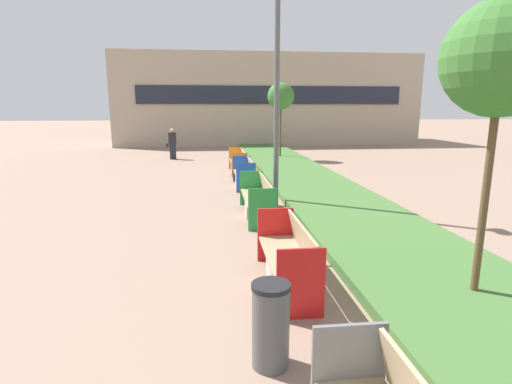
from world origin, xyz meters
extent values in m
cube|color=#426B33|center=(3.20, 12.00, 0.09)|extent=(2.80, 120.00, 0.18)
cube|color=tan|center=(4.00, 33.00, 3.15)|extent=(21.42, 7.75, 6.31)
cube|color=#1E2333|center=(4.00, 29.08, 3.47)|extent=(18.00, 0.08, 1.20)
cube|color=slate|center=(0.90, 4.44, 0.47)|extent=(0.62, 0.04, 0.94)
cube|color=#ADA8A0|center=(0.90, 7.20, 0.21)|extent=(0.52, 0.60, 0.42)
cube|color=tan|center=(0.90, 7.20, 0.44)|extent=(0.58, 1.96, 0.05)
cube|color=tan|center=(1.17, 7.20, 0.70)|extent=(0.14, 1.88, 0.48)
cube|color=red|center=(0.90, 6.20, 0.47)|extent=(0.62, 0.04, 0.94)
cube|color=red|center=(0.90, 8.20, 0.47)|extent=(0.62, 0.04, 0.94)
cube|color=#ADA8A0|center=(0.90, 11.14, 0.21)|extent=(0.52, 0.60, 0.42)
cube|color=tan|center=(0.90, 11.14, 0.44)|extent=(0.58, 2.38, 0.05)
cube|color=tan|center=(1.17, 11.14, 0.70)|extent=(0.14, 2.28, 0.48)
cube|color=#238C3D|center=(0.90, 9.93, 0.47)|extent=(0.62, 0.04, 0.94)
cube|color=#238C3D|center=(0.90, 12.35, 0.47)|extent=(0.62, 0.04, 0.94)
cube|color=#ADA8A0|center=(0.90, 14.94, 0.21)|extent=(0.52, 0.60, 0.42)
cube|color=tan|center=(0.90, 14.94, 0.44)|extent=(0.58, 1.89, 0.05)
cube|color=tan|center=(1.17, 14.94, 0.70)|extent=(0.14, 1.81, 0.48)
cube|color=blue|center=(0.90, 13.98, 0.47)|extent=(0.62, 0.04, 0.94)
cube|color=blue|center=(0.90, 15.90, 0.47)|extent=(0.62, 0.04, 0.94)
cube|color=#ADA8A0|center=(0.90, 17.94, 0.21)|extent=(0.52, 0.60, 0.42)
cube|color=tan|center=(0.90, 17.94, 0.44)|extent=(0.58, 2.18, 0.05)
cube|color=tan|center=(1.17, 17.94, 0.70)|extent=(0.14, 2.10, 0.48)
cube|color=orange|center=(0.90, 16.83, 0.47)|extent=(0.62, 0.04, 0.94)
cube|color=orange|center=(0.90, 19.05, 0.47)|extent=(0.62, 0.04, 0.94)
cylinder|color=#4C4F51|center=(0.39, 5.32, 0.43)|extent=(0.38, 0.38, 0.86)
cylinder|color=black|center=(0.39, 5.32, 0.88)|extent=(0.40, 0.40, 0.05)
cylinder|color=#56595B|center=(1.55, 12.16, 3.41)|extent=(0.14, 0.14, 6.81)
cylinder|color=brown|center=(3.37, 6.38, 1.41)|extent=(0.10, 0.10, 2.82)
sphere|color=#38702D|center=(3.37, 6.38, 3.22)|extent=(1.44, 1.44, 1.44)
cylinder|color=brown|center=(3.37, 22.00, 1.41)|extent=(0.10, 0.10, 2.83)
sphere|color=#38702D|center=(3.37, 22.00, 3.20)|extent=(1.35, 1.35, 1.35)
cube|color=#232633|center=(-2.15, 22.76, 0.38)|extent=(0.30, 0.22, 0.76)
cube|color=#232328|center=(-2.15, 22.76, 1.07)|extent=(0.38, 0.24, 0.62)
sphere|color=tan|center=(-2.15, 22.76, 1.48)|extent=(0.21, 0.21, 0.21)
cube|color=#232328|center=(-2.43, 22.76, 0.72)|extent=(0.12, 0.20, 0.18)
cube|color=#B7BABF|center=(8.88, 30.25, 0.72)|extent=(4.36, 2.20, 0.84)
cube|color=black|center=(8.88, 30.25, 1.50)|extent=(2.25, 1.76, 0.72)
cylinder|color=black|center=(10.14, 29.35, 0.30)|extent=(0.60, 0.20, 0.60)
cylinder|color=black|center=(10.14, 31.15, 0.30)|extent=(0.60, 0.20, 0.60)
cylinder|color=black|center=(7.62, 29.35, 0.30)|extent=(0.60, 0.20, 0.60)
cylinder|color=black|center=(7.62, 31.15, 0.30)|extent=(0.60, 0.20, 0.60)
camera|label=1|loc=(-0.17, 1.66, 2.63)|focal=28.00mm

